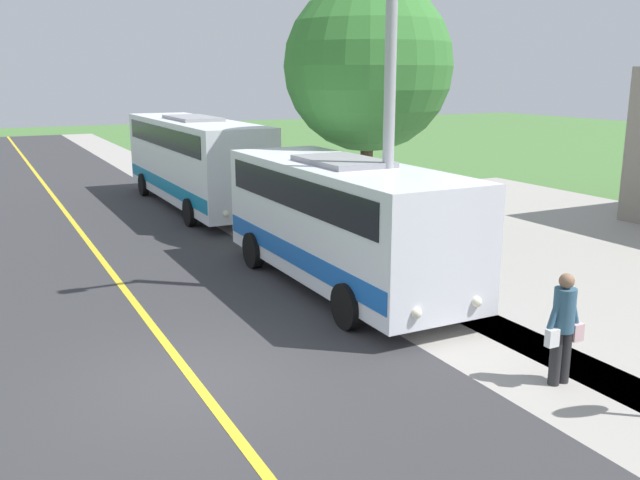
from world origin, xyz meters
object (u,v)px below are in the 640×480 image
(transit_bus_rear, at_px, (194,158))
(pedestrian_with_bags, at_px, (563,325))
(tree_curbside, at_px, (368,67))
(shuttle_bus_front, at_px, (342,217))
(street_light_pole, at_px, (385,89))

(transit_bus_rear, distance_m, pedestrian_with_bags, 17.17)
(pedestrian_with_bags, relative_size, tree_curbside, 0.25)
(shuttle_bus_front, distance_m, tree_curbside, 5.81)
(transit_bus_rear, bearing_deg, street_light_pole, 91.85)
(tree_curbside, bearing_deg, shuttle_bus_front, 52.54)
(shuttle_bus_front, bearing_deg, tree_curbside, -127.46)
(tree_curbside, bearing_deg, pedestrian_with_bags, 76.74)
(shuttle_bus_front, height_order, street_light_pole, street_light_pole)
(shuttle_bus_front, distance_m, transit_bus_rear, 11.12)
(shuttle_bus_front, relative_size, pedestrian_with_bags, 4.37)
(transit_bus_rear, bearing_deg, shuttle_bus_front, 90.13)
(street_light_pole, bearing_deg, pedestrian_with_bags, 92.49)
(street_light_pole, bearing_deg, shuttle_bus_front, -71.31)
(shuttle_bus_front, xyz_separation_m, street_light_pole, (-0.37, 1.09, 2.83))
(shuttle_bus_front, distance_m, street_light_pole, 3.05)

